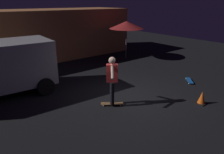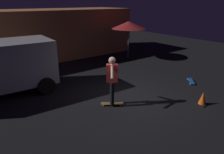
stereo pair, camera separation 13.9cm
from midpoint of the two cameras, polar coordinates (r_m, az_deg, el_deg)
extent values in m
plane|color=black|center=(8.18, 4.24, -5.41)|extent=(28.00, 28.00, 0.00)
cube|color=#C67A47|center=(14.07, -20.15, 10.42)|extent=(12.74, 3.47, 2.97)
cylinder|color=black|center=(8.69, -16.56, -2.31)|extent=(0.67, 0.26, 0.66)
cylinder|color=black|center=(10.50, -20.02, 1.09)|extent=(0.67, 0.26, 0.66)
cylinder|color=slate|center=(13.55, 4.68, 9.57)|extent=(0.05, 0.05, 2.20)
cone|color=#A52626|center=(13.42, 4.80, 13.68)|extent=(2.10, 2.10, 0.45)
cube|color=olive|center=(7.55, 0.53, -7.09)|extent=(0.74, 0.63, 0.02)
sphere|color=silver|center=(7.65, 2.78, -7.01)|extent=(0.05, 0.05, 0.05)
sphere|color=silver|center=(7.50, 2.86, -7.59)|extent=(0.05, 0.05, 0.05)
sphere|color=silver|center=(7.64, -1.75, -7.05)|extent=(0.05, 0.05, 0.05)
sphere|color=silver|center=(7.49, -1.77, -7.63)|extent=(0.05, 0.05, 0.05)
cube|color=#1959B2|center=(10.26, 20.70, -1.00)|extent=(0.70, 0.69, 0.02)
sphere|color=silver|center=(10.02, 21.50, -1.80)|extent=(0.05, 0.05, 0.05)
sphere|color=silver|center=(9.98, 20.56, -1.77)|extent=(0.05, 0.05, 0.05)
sphere|color=silver|center=(10.57, 20.79, -0.63)|extent=(0.05, 0.05, 0.05)
sphere|color=silver|center=(10.53, 19.90, -0.59)|extent=(0.05, 0.05, 0.05)
cylinder|color=black|center=(7.47, 0.52, -3.84)|extent=(0.14, 0.14, 0.82)
cylinder|color=black|center=(7.27, 0.56, -4.53)|extent=(0.14, 0.14, 0.82)
cube|color=red|center=(7.11, 0.56, 1.06)|extent=(0.44, 0.40, 0.60)
sphere|color=beige|center=(6.99, 0.57, 4.44)|extent=(0.23, 0.23, 0.23)
cylinder|color=beige|center=(7.28, 0.52, 2.73)|extent=(0.40, 0.49, 0.46)
cylinder|color=beige|center=(6.86, 0.61, 1.66)|extent=(0.40, 0.49, 0.46)
cube|color=black|center=(8.28, 23.25, -6.64)|extent=(0.34, 0.34, 0.03)
cone|color=#EA5914|center=(8.19, 23.45, -5.29)|extent=(0.28, 0.28, 0.46)
camera|label=1|loc=(0.07, -89.44, 0.20)|focal=34.27mm
camera|label=2|loc=(0.07, 90.56, -0.20)|focal=34.27mm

